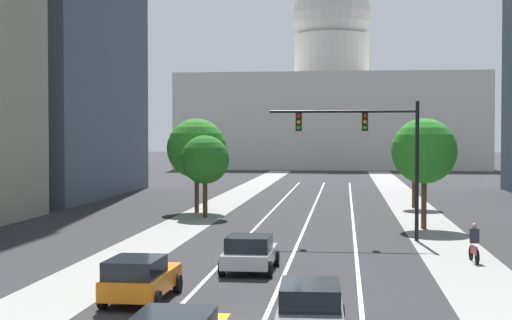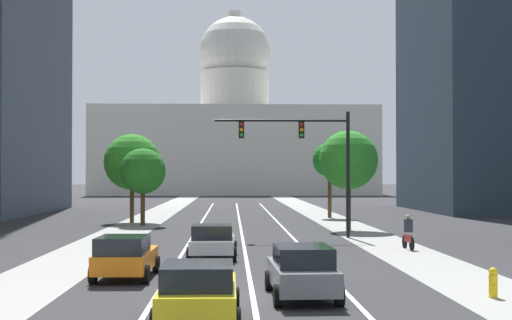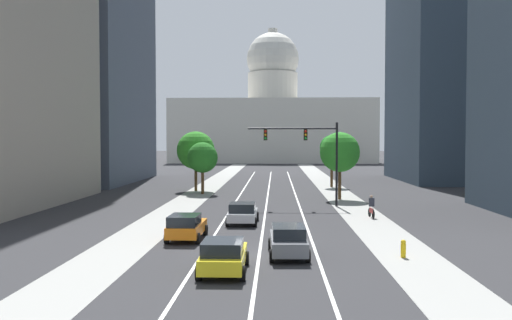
# 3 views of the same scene
# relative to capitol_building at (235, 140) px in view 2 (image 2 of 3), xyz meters

# --- Properties ---
(ground_plane) EXTENTS (400.00, 400.00, 0.00)m
(ground_plane) POSITION_rel_capitol_building_xyz_m (0.00, -76.69, -10.22)
(ground_plane) COLOR #2B2B2D
(sidewalk_left) EXTENTS (3.34, 130.00, 0.01)m
(sidewalk_left) POSITION_rel_capitol_building_xyz_m (-7.51, -81.69, -10.22)
(sidewalk_left) COLOR gray
(sidewalk_left) RESTS_ON ground
(sidewalk_right) EXTENTS (3.34, 130.00, 0.01)m
(sidewalk_right) POSITION_rel_capitol_building_xyz_m (7.51, -81.69, -10.22)
(sidewalk_right) COLOR gray
(sidewalk_right) RESTS_ON ground
(lane_stripe_left) EXTENTS (0.16, 90.00, 0.01)m
(lane_stripe_left) POSITION_rel_capitol_building_xyz_m (-2.92, -91.69, -10.21)
(lane_stripe_left) COLOR white
(lane_stripe_left) RESTS_ON ground
(lane_stripe_center) EXTENTS (0.16, 90.00, 0.01)m
(lane_stripe_center) POSITION_rel_capitol_building_xyz_m (0.00, -91.69, -10.21)
(lane_stripe_center) COLOR white
(lane_stripe_center) RESTS_ON ground
(lane_stripe_right) EXTENTS (0.16, 90.00, 0.01)m
(lane_stripe_right) POSITION_rel_capitol_building_xyz_m (2.92, -91.69, -10.21)
(lane_stripe_right) COLOR white
(lane_stripe_right) RESTS_ON ground
(capitol_building) EXTENTS (50.58, 28.74, 34.73)m
(capitol_building) POSITION_rel_capitol_building_xyz_m (0.00, 0.00, 0.00)
(capitol_building) COLOR beige
(capitol_building) RESTS_ON ground
(car_gray) EXTENTS (2.07, 4.37, 1.58)m
(car_gray) POSITION_rel_capitol_building_xyz_m (1.46, -117.07, -9.40)
(car_gray) COLOR slate
(car_gray) RESTS_ON ground
(car_silver) EXTENTS (2.14, 4.06, 1.49)m
(car_silver) POSITION_rel_capitol_building_xyz_m (-1.46, -106.63, -9.45)
(car_silver) COLOR #B2B5BA
(car_silver) RESTS_ON ground
(car_orange) EXTENTS (2.07, 4.20, 1.55)m
(car_orange) POSITION_rel_capitol_building_xyz_m (-4.38, -112.85, -9.41)
(car_orange) COLOR orange
(car_orange) RESTS_ON ground
(car_yellow) EXTENTS (2.07, 4.31, 1.53)m
(car_yellow) POSITION_rel_capitol_building_xyz_m (-1.46, -120.62, -9.43)
(car_yellow) COLOR yellow
(car_yellow) RESTS_ON ground
(traffic_signal_mast) EXTENTS (7.86, 0.39, 7.34)m
(traffic_signal_mast) POSITION_rel_capitol_building_xyz_m (3.78, -96.57, -4.98)
(traffic_signal_mast) COLOR black
(traffic_signal_mast) RESTS_ON ground
(fire_hydrant) EXTENTS (0.26, 0.35, 0.91)m
(fire_hydrant) POSITION_rel_capitol_building_xyz_m (7.18, -117.17, -9.76)
(fire_hydrant) COLOR yellow
(fire_hydrant) RESTS_ON ground
(cyclist) EXTENTS (0.38, 1.70, 1.72)m
(cyclist) POSITION_rel_capitol_building_xyz_m (8.00, -103.35, -9.37)
(cyclist) COLOR black
(cyclist) RESTS_ON ground
(street_tree_near_left) EXTENTS (4.30, 4.30, 6.77)m
(street_tree_near_left) POSITION_rel_capitol_building_xyz_m (-8.23, -82.71, -5.62)
(street_tree_near_left) COLOR #51381E
(street_tree_near_left) RESTS_ON ground
(street_tree_mid_right) EXTENTS (3.89, 3.89, 6.57)m
(street_tree_mid_right) POSITION_rel_capitol_building_xyz_m (7.06, -90.98, -5.61)
(street_tree_mid_right) COLOR #51381E
(street_tree_mid_right) RESTS_ON ground
(street_tree_near_right) EXTENTS (2.91, 2.91, 6.36)m
(street_tree_near_right) POSITION_rel_capitol_building_xyz_m (7.67, -77.29, -5.36)
(street_tree_near_right) COLOR #51381E
(street_tree_near_right) RESTS_ON ground
(street_tree_mid_left) EXTENTS (3.28, 3.28, 5.56)m
(street_tree_mid_left) POSITION_rel_capitol_building_xyz_m (-6.99, -86.21, -6.32)
(street_tree_mid_left) COLOR #51381E
(street_tree_mid_left) RESTS_ON ground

